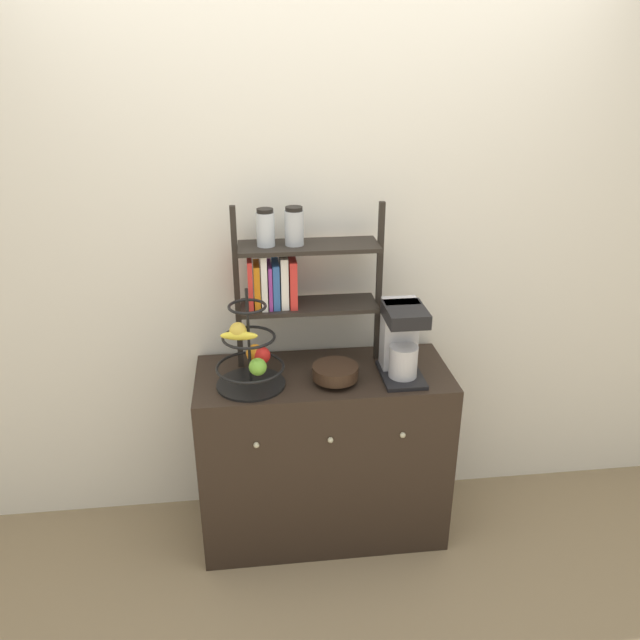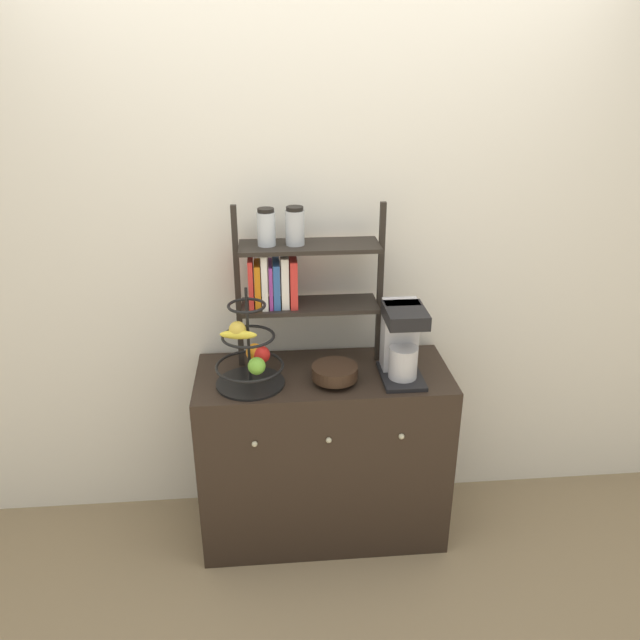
{
  "view_description": "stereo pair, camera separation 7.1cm",
  "coord_description": "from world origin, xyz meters",
  "views": [
    {
      "loc": [
        -0.29,
        -2.13,
        2.12
      ],
      "look_at": [
        -0.01,
        0.23,
        1.08
      ],
      "focal_mm": 35.0,
      "sensor_mm": 36.0,
      "label": 1
    },
    {
      "loc": [
        -0.22,
        -2.14,
        2.12
      ],
      "look_at": [
        -0.01,
        0.23,
        1.08
      ],
      "focal_mm": 35.0,
      "sensor_mm": 36.0,
      "label": 2
    }
  ],
  "objects": [
    {
      "name": "coffee_maker",
      "position": [
        0.33,
        0.19,
        1.0
      ],
      "size": [
        0.17,
        0.26,
        0.32
      ],
      "color": "black",
      "rests_on": "sideboard"
    },
    {
      "name": "shelf_hutch",
      "position": [
        -0.13,
        0.35,
        1.26
      ],
      "size": [
        0.63,
        0.2,
        0.72
      ],
      "color": "black",
      "rests_on": "sideboard"
    },
    {
      "name": "sideboard",
      "position": [
        0.0,
        0.23,
        0.42
      ],
      "size": [
        1.1,
        0.49,
        0.83
      ],
      "color": "black",
      "rests_on": "ground_plane"
    },
    {
      "name": "fruit_stand",
      "position": [
        -0.31,
        0.16,
        0.97
      ],
      "size": [
        0.29,
        0.29,
        0.43
      ],
      "color": "black",
      "rests_on": "sideboard"
    },
    {
      "name": "wall_back",
      "position": [
        0.0,
        0.51,
        1.3
      ],
      "size": [
        7.0,
        0.05,
        2.6
      ],
      "primitive_type": "cube",
      "color": "silver",
      "rests_on": "ground_plane"
    },
    {
      "name": "ground_plane",
      "position": [
        0.0,
        0.0,
        0.0
      ],
      "size": [
        12.0,
        12.0,
        0.0
      ],
      "primitive_type": "plane",
      "color": "#847051"
    },
    {
      "name": "wooden_bowl",
      "position": [
        0.04,
        0.15,
        0.88
      ],
      "size": [
        0.19,
        0.19,
        0.08
      ],
      "color": "black",
      "rests_on": "sideboard"
    }
  ]
}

